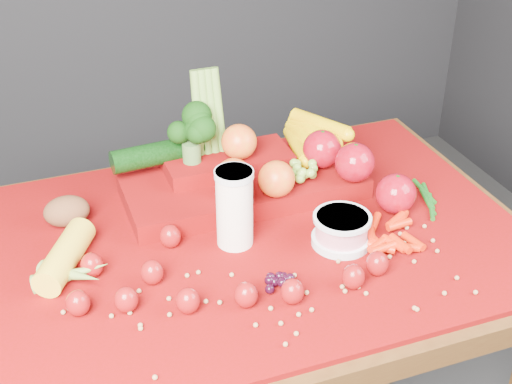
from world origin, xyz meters
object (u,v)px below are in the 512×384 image
object	(u,v)px
milk_glass	(234,205)
produce_mound	(258,169)
yogurt_bowl	(342,229)
table	(259,275)

from	to	relation	value
milk_glass	produce_mound	xyz separation A→B (m)	(0.11, 0.16, -0.03)
milk_glass	yogurt_bowl	bearing A→B (deg)	-21.10
table	milk_glass	size ratio (longest dim) A/B	6.69
milk_glass	yogurt_bowl	distance (m)	0.22
produce_mound	table	bearing A→B (deg)	-109.44
yogurt_bowl	produce_mound	bearing A→B (deg)	110.39
milk_glass	produce_mound	bearing A→B (deg)	55.89
table	yogurt_bowl	size ratio (longest dim) A/B	9.34
milk_glass	yogurt_bowl	size ratio (longest dim) A/B	1.40
milk_glass	produce_mound	size ratio (longest dim) A/B	0.28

